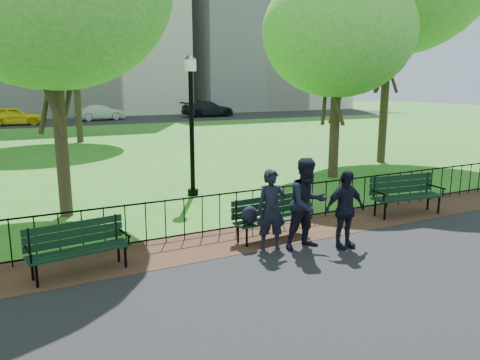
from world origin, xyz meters
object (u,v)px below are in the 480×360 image
park_bench_main (263,214)px  park_bench_left_a (77,242)px  tree_near_e (338,32)px  lamppost (192,120)px  park_bench_right_a (405,191)px  sedan_dark (208,109)px  tree_far_c (72,12)px  person_right (345,209)px  person_left (271,210)px  sedan_silver (100,113)px  person_mid (308,204)px  taxi (13,116)px

park_bench_main → park_bench_left_a: bearing=176.6°
tree_near_e → lamppost: bearing=-177.2°
park_bench_right_a → sedan_dark: sedan_dark is taller
tree_far_c → person_right: 20.99m
tree_far_c → person_left: tree_far_c is taller
sedan_silver → sedan_dark: bearing=-98.1°
tree_far_c → park_bench_main: bearing=-88.3°
park_bench_main → tree_far_c: 19.93m
park_bench_main → park_bench_right_a: bearing=-2.5°
person_mid → tree_far_c: bearing=93.2°
park_bench_right_a → tree_far_c: size_ratio=0.19×
park_bench_left_a → tree_near_e: tree_near_e is taller
park_bench_left_a → tree_near_e: (9.12, 4.65, 4.25)m
person_mid → person_right: 0.73m
park_bench_left_a → tree_far_c: (3.04, 18.93, 6.26)m
taxi → person_mid: bearing=-173.0°
park_bench_left_a → tree_near_e: bearing=19.8°
park_bench_left_a → lamppost: 6.05m
park_bench_main → person_left: (-0.12, -0.54, 0.23)m
tree_near_e → taxi: tree_near_e is taller
person_left → park_bench_left_a: bearing=-169.7°
person_mid → park_bench_left_a: bearing=169.3°
park_bench_left_a → sedan_silver: sedan_silver is taller
park_bench_right_a → person_right: (-2.89, -1.19, 0.18)m
lamppost → sedan_silver: lamppost is taller
person_mid → sedan_silver: 34.97m
tree_near_e → park_bench_main: bearing=-139.9°
lamppost → tree_far_c: size_ratio=0.40×
park_bench_left_a → person_mid: bearing=-17.9°
person_mid → sedan_silver: person_mid is taller
person_right → park_bench_right_a: bearing=23.5°
tree_near_e → person_right: 8.24m
tree_far_c → lamppost: bearing=-86.8°
tree_near_e → taxi: 29.12m
park_bench_left_a → lamppost: (3.85, 4.39, 1.61)m
park_bench_left_a → lamppost: lamppost is taller
tree_far_c → person_right: (1.76, -20.04, -6.02)m
sedan_silver → sedan_dark: sedan_dark is taller
taxi → sedan_silver: size_ratio=1.02×
lamppost → park_bench_left_a: bearing=-131.2°
park_bench_left_a → person_mid: (4.14, -0.79, 0.36)m
sedan_silver → person_mid: bearing=167.0°
park_bench_right_a → lamppost: lamppost is taller
person_right → park_bench_left_a: bearing=168.1°
person_left → person_right: person_left is taller
tree_near_e → person_left: tree_near_e is taller
person_right → lamppost: bearing=100.8°
taxi → sedan_silver: bearing=-73.7°
tree_far_c → person_left: bearing=-88.7°
lamppost → taxi: (-3.61, 27.68, -1.42)m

